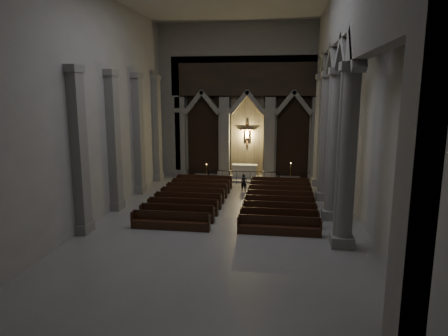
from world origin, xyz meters
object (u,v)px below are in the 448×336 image
altar_rail (244,175)px  pews (234,202)px  worshipper (244,183)px  candle_stand_right (290,178)px  altar (245,171)px  candle_stand_left (207,176)px

altar_rail → pews: (0.00, -5.87, -0.40)m
worshipper → candle_stand_right: bearing=25.4°
altar_rail → pews: 5.88m
candle_stand_right → worshipper: bearing=-140.1°
altar → candle_stand_left: size_ratio=1.45×
candle_stand_left → pews: candle_stand_left is taller
candle_stand_right → worshipper: (-3.24, -2.71, 0.16)m
altar_rail → worshipper: worshipper is taller
altar → pews: 7.81m
altar_rail → pews: bearing=-90.0°
candle_stand_right → candle_stand_left: bearing=179.7°
candle_stand_left → pews: (2.93, -6.63, -0.08)m
altar_rail → candle_stand_left: 3.05m
candle_stand_right → worshipper: candle_stand_right is taller
candle_stand_left → altar_rail: bearing=-14.5°
candle_stand_left → pews: 7.25m
candle_stand_left → candle_stand_right: bearing=-0.3°
worshipper → altar: bearing=79.9°
altar_rail → worshipper: (0.21, -1.98, -0.10)m
candle_stand_right → altar: bearing=161.3°
altar → candle_stand_right: bearing=-18.7°
candle_stand_left → candle_stand_right: candle_stand_right is taller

